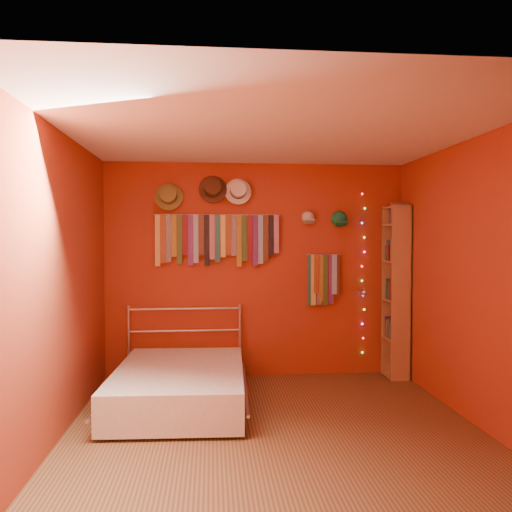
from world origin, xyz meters
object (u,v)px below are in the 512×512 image
object	(u,v)px
bed	(180,385)
bookshelf	(400,290)
reading_lamp	(363,292)
tie_rack	(217,237)

from	to	relation	value
bed	bookshelf	bearing A→B (deg)	19.96
reading_lamp	bed	world-z (taller)	reading_lamp
tie_rack	bed	xyz separation A→B (m)	(-0.37, -0.94, -1.44)
tie_rack	reading_lamp	size ratio (longest dim) A/B	4.69
bookshelf	bed	world-z (taller)	bookshelf
tie_rack	bookshelf	bearing A→B (deg)	-4.19
tie_rack	reading_lamp	distance (m)	1.80
reading_lamp	bed	bearing A→B (deg)	-159.46
bookshelf	bed	xyz separation A→B (m)	(-2.49, -0.79, -0.81)
reading_lamp	bookshelf	xyz separation A→B (m)	(0.44, 0.02, 0.02)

